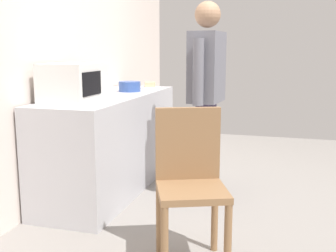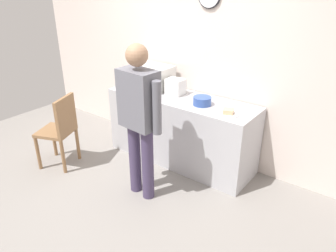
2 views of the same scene
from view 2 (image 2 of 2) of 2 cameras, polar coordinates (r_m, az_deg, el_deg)
The scene contains 11 objects.
ground_plane at distance 3.71m, azimuth -11.27°, elevation -12.71°, with size 6.00×6.00×0.00m, color gray.
back_wall at distance 4.26m, azimuth 3.52°, elevation 12.27°, with size 5.40×0.13×2.60m.
kitchen_counter at distance 4.15m, azimuth 2.28°, elevation -0.65°, with size 1.95×0.62×0.88m, color #B7B7BC.
microwave at distance 4.30m, azimuth -2.78°, elevation 8.70°, with size 0.50×0.39×0.30m.
sandwich_plate at distance 3.53m, azimuth 10.66°, elevation 2.32°, with size 0.24×0.24×0.07m.
salad_bowl at distance 3.76m, azimuth 6.11°, elevation 4.47°, with size 0.21×0.21×0.10m, color #33519E.
toaster at distance 4.07m, azimuth 1.31°, elevation 7.02°, with size 0.22×0.18×0.20m, color silver.
fork_utensil at distance 4.19m, azimuth 4.37°, elevation 6.09°, with size 0.17×0.02×0.01m, color silver.
spoon_utensil at distance 3.90m, azimuth -0.17°, elevation 4.72°, with size 0.17×0.02×0.01m, color silver.
person_standing at distance 3.27m, azimuth -5.15°, elevation 2.30°, with size 0.59×0.27×1.69m.
wooden_chair at distance 4.22m, azimuth -18.62°, elevation -0.38°, with size 0.52×0.52×0.94m.
Camera 2 is at (2.29, -1.86, 2.25)m, focal length 34.24 mm.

